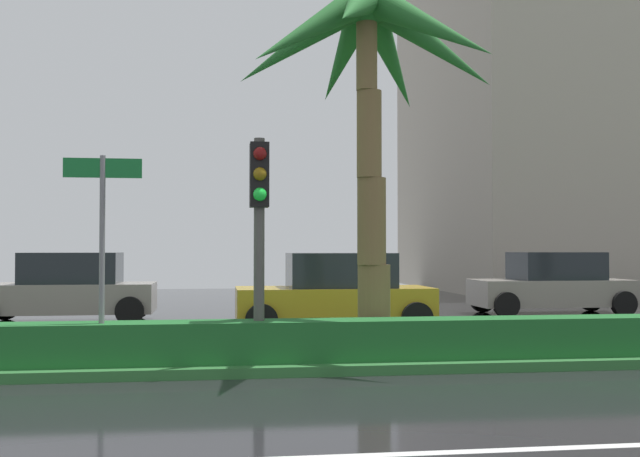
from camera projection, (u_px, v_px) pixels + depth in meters
ground_plane at (72, 356)px, 12.95m from camera, size 90.00×42.00×0.10m
median_strip at (60, 357)px, 11.96m from camera, size 85.50×4.00×0.15m
median_hedge at (40, 345)px, 10.58m from camera, size 76.50×0.70×0.60m
palm_tree_centre_left at (367, 58)px, 12.07m from camera, size 4.60×4.79×6.17m
traffic_signal_median_right at (259, 207)px, 11.09m from camera, size 0.28×0.43×3.31m
street_name_sign at (102, 230)px, 10.68m from camera, size 1.10×0.08×3.00m
car_in_traffic_leading at (68, 289)px, 18.46m from camera, size 4.30×2.02×1.72m
car_in_traffic_second at (336, 293)px, 16.57m from camera, size 4.30×2.02×1.72m
car_in_traffic_third at (552, 284)px, 20.74m from camera, size 4.30×2.02×1.72m
building_far_right at (583, 116)px, 34.30m from camera, size 14.05×13.93×15.87m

